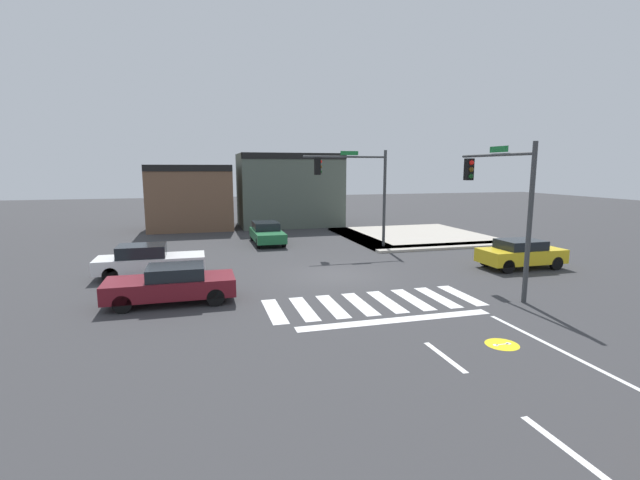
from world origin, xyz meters
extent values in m
plane|color=#353538|center=(0.00, 0.00, 0.00)|extent=(120.00, 120.00, 0.00)
cube|color=silver|center=(-3.73, -4.50, 0.00)|extent=(0.55, 2.83, 0.01)
cube|color=silver|center=(-2.66, -4.50, 0.00)|extent=(0.55, 2.83, 0.01)
cube|color=silver|center=(-1.60, -4.50, 0.00)|extent=(0.55, 2.83, 0.01)
cube|color=silver|center=(-0.53, -4.50, 0.00)|extent=(0.55, 2.83, 0.01)
cube|color=silver|center=(0.53, -4.50, 0.00)|extent=(0.55, 2.83, 0.01)
cube|color=silver|center=(1.60, -4.50, 0.00)|extent=(0.55, 2.83, 0.01)
cube|color=silver|center=(2.66, -4.50, 0.00)|extent=(0.55, 2.83, 0.01)
cube|color=silver|center=(3.73, -4.50, 0.00)|extent=(0.55, 2.83, 0.01)
cube|color=white|center=(0.00, -6.50, 0.00)|extent=(6.80, 0.50, 0.01)
cube|color=white|center=(0.00, -9.50, 0.00)|extent=(0.16, 2.00, 0.01)
cube|color=white|center=(0.00, -13.50, 0.00)|extent=(0.16, 2.00, 0.01)
cylinder|color=yellow|center=(2.02, -9.19, 0.00)|extent=(0.94, 0.94, 0.01)
cylinder|color=white|center=(1.81, -9.19, 0.01)|extent=(0.15, 0.15, 0.00)
cylinder|color=white|center=(2.23, -9.19, 0.01)|extent=(0.15, 0.15, 0.00)
cube|color=white|center=(2.02, -9.19, 0.01)|extent=(0.42, 0.04, 0.00)
cube|color=#B2AA9E|center=(9.00, 5.20, 0.07)|extent=(10.00, 1.60, 0.15)
cube|color=#B2AA9E|center=(4.80, 10.00, 0.07)|extent=(1.60, 10.00, 0.15)
cube|color=#B2AA9E|center=(9.00, 10.00, 0.07)|extent=(10.00, 10.00, 0.15)
cube|color=brown|center=(-6.72, 18.53, 2.60)|extent=(6.56, 5.07, 5.21)
cube|color=black|center=(-6.72, 16.20, 4.96)|extent=(6.56, 0.50, 0.50)
cube|color=#4C564C|center=(1.58, 18.86, 3.08)|extent=(8.55, 5.71, 6.17)
cube|color=black|center=(1.58, 16.20, 5.92)|extent=(8.55, 0.50, 0.50)
cylinder|color=#383A3D|center=(5.44, -5.95, 2.95)|extent=(0.18, 0.18, 5.90)
cylinder|color=#383A3D|center=(5.44, -3.73, 5.48)|extent=(0.12, 4.43, 0.12)
cube|color=black|center=(5.44, -2.00, 4.90)|extent=(0.32, 0.32, 0.95)
sphere|color=red|center=(5.44, -2.17, 5.20)|extent=(0.22, 0.22, 0.22)
sphere|color=#4C330C|center=(5.44, -2.17, 4.90)|extent=(0.22, 0.22, 0.22)
sphere|color=#0C3814|center=(5.44, -2.17, 4.61)|extent=(0.22, 0.22, 0.22)
cube|color=#197233|center=(5.44, -3.95, 5.70)|extent=(0.03, 1.10, 0.24)
cylinder|color=#383A3D|center=(4.93, 5.97, 3.01)|extent=(0.18, 0.18, 6.03)
cylinder|color=#383A3D|center=(2.37, 5.97, 5.61)|extent=(5.12, 0.12, 0.12)
cube|color=black|center=(0.67, 5.97, 5.04)|extent=(0.32, 0.32, 0.95)
sphere|color=red|center=(0.84, 5.97, 5.33)|extent=(0.22, 0.22, 0.22)
sphere|color=#4C330C|center=(0.84, 5.97, 5.04)|extent=(0.22, 0.22, 0.22)
sphere|color=#0C3814|center=(0.84, 5.97, 4.74)|extent=(0.22, 0.22, 0.22)
cube|color=#197233|center=(2.63, 5.97, 5.83)|extent=(1.10, 0.03, 0.24)
cube|color=maroon|center=(-7.25, -2.48, 0.61)|extent=(4.62, 1.89, 0.65)
cube|color=black|center=(-7.05, -2.48, 1.17)|extent=(2.02, 1.66, 0.46)
cylinder|color=black|center=(-8.82, -3.32, 0.32)|extent=(0.65, 0.22, 0.65)
cylinder|color=black|center=(-8.82, -1.65, 0.32)|extent=(0.65, 0.22, 0.65)
cylinder|color=black|center=(-5.68, -3.32, 0.32)|extent=(0.65, 0.22, 0.65)
cylinder|color=black|center=(-5.68, -1.65, 0.32)|extent=(0.65, 0.22, 0.65)
cube|color=#1E6638|center=(-1.81, 9.52, 0.59)|extent=(1.85, 4.37, 0.59)
cube|color=black|center=(-1.81, 10.18, 1.14)|extent=(1.62, 2.24, 0.50)
cylinder|color=black|center=(-1.00, 8.03, 0.33)|extent=(0.22, 0.65, 0.65)
cylinder|color=black|center=(-2.62, 8.03, 0.33)|extent=(0.22, 0.65, 0.65)
cylinder|color=black|center=(-1.00, 11.00, 0.33)|extent=(0.22, 0.65, 0.65)
cylinder|color=black|center=(-2.62, 11.00, 0.33)|extent=(0.22, 0.65, 0.65)
cube|color=white|center=(-8.34, 2.08, 0.63)|extent=(4.78, 1.81, 0.64)
cube|color=black|center=(-8.71, 2.08, 1.22)|extent=(2.09, 1.59, 0.54)
cylinder|color=black|center=(-6.72, 2.88, 0.34)|extent=(0.68, 0.22, 0.68)
cylinder|color=black|center=(-6.72, 1.29, 0.34)|extent=(0.68, 0.22, 0.68)
cylinder|color=black|center=(-9.97, 2.88, 0.34)|extent=(0.68, 0.22, 0.68)
cylinder|color=black|center=(-9.97, 1.29, 0.34)|extent=(0.68, 0.22, 0.68)
cube|color=gold|center=(9.33, -1.01, 0.64)|extent=(4.12, 1.85, 0.68)
cube|color=black|center=(9.25, -1.01, 1.21)|extent=(2.04, 1.63, 0.45)
cylinder|color=black|center=(7.93, -1.83, 0.33)|extent=(0.67, 0.22, 0.67)
cylinder|color=black|center=(7.93, -0.20, 0.33)|extent=(0.67, 0.22, 0.67)
cylinder|color=black|center=(10.72, -1.83, 0.33)|extent=(0.67, 0.22, 0.67)
cylinder|color=black|center=(10.72, -0.20, 0.33)|extent=(0.67, 0.22, 0.67)
camera|label=1|loc=(-6.17, -19.41, 4.96)|focal=25.03mm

